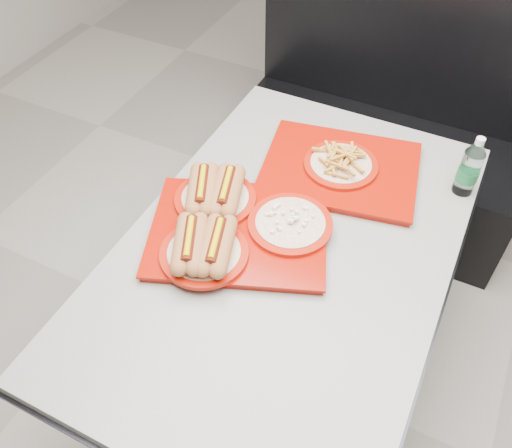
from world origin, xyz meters
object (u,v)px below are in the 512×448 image
at_px(diner_table, 286,280).
at_px(tray_far, 341,166).
at_px(booth_bench, 381,132).
at_px(water_bottle, 470,169).
at_px(tray_near, 231,225).

relative_size(diner_table, tray_far, 2.55).
distance_m(diner_table, booth_bench, 1.11).
distance_m(booth_bench, water_bottle, 0.87).
relative_size(tray_far, water_bottle, 2.67).
bearing_deg(booth_bench, tray_near, -98.48).
xyz_separation_m(tray_far, water_bottle, (0.38, 0.09, 0.06)).
xyz_separation_m(diner_table, tray_near, (-0.17, -0.03, 0.21)).
xyz_separation_m(booth_bench, tray_far, (0.03, -0.73, 0.38)).
bearing_deg(tray_near, diner_table, 11.14).
distance_m(diner_table, water_bottle, 0.66).
relative_size(diner_table, booth_bench, 1.05).
height_order(diner_table, booth_bench, booth_bench).
relative_size(booth_bench, water_bottle, 6.47).
distance_m(booth_bench, tray_near, 1.20).
relative_size(diner_table, tray_near, 2.30).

